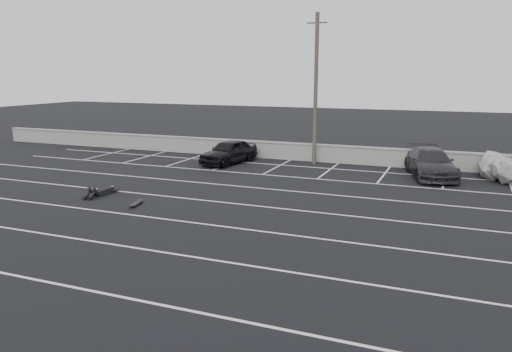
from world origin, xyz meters
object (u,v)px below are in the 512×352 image
at_px(car_right, 431,163).
at_px(person, 105,188).
at_px(skateboard, 136,204).
at_px(utility_pole, 316,89).
at_px(car_left, 229,152).

height_order(car_right, person, car_right).
relative_size(car_right, skateboard, 5.45).
relative_size(person, skateboard, 2.75).
relative_size(utility_pole, skateboard, 9.44).
distance_m(car_right, utility_pole, 7.68).
distance_m(car_left, car_right, 11.34).
xyz_separation_m(car_left, person, (-1.89, -8.96, -0.46)).
bearing_deg(car_left, utility_pole, 32.96).
bearing_deg(skateboard, car_left, 81.69).
xyz_separation_m(car_right, skateboard, (-10.74, -10.57, -0.64)).
distance_m(car_right, person, 16.23).
xyz_separation_m(utility_pole, person, (-6.61, -10.81, -4.12)).
distance_m(car_left, person, 9.17).
bearing_deg(skateboard, utility_pole, 59.37).
bearing_deg(car_left, person, -90.43).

